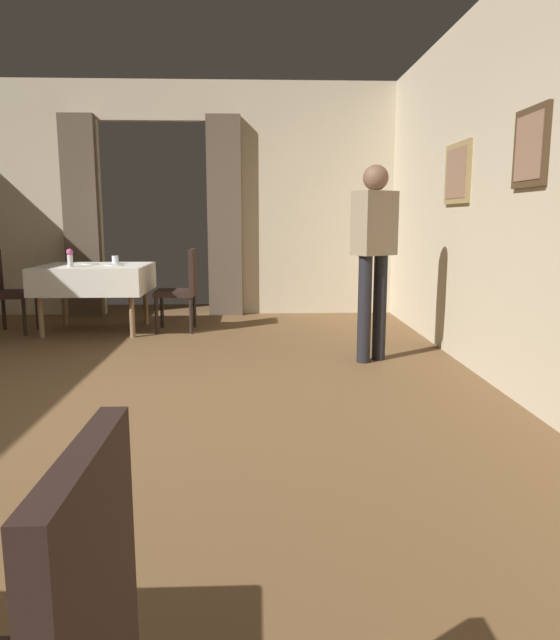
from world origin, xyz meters
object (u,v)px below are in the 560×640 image
chair_mid_right (183,286)px  person_waiter_by_doorway (374,247)px  dining_table_mid (95,274)px  flower_vase_mid (70,257)px  chair_mid_left (4,287)px  glass_mid_c (115,260)px  plate_mid_b (115,265)px  plate_mid_d (91,264)px

chair_mid_right → person_waiter_by_doorway: size_ratio=0.54×
dining_table_mid → chair_mid_right: size_ratio=1.29×
dining_table_mid → flower_vase_mid: size_ratio=6.16×
dining_table_mid → chair_mid_right: bearing=-1.3°
chair_mid_left → glass_mid_c: (1.17, 0.29, 0.28)m
plate_mid_b → chair_mid_left: bearing=-178.4°
plate_mid_d → person_waiter_by_doorway: bearing=-29.5°
chair_mid_right → glass_mid_c: chair_mid_right is taller
chair_mid_left → plate_mid_b: (1.22, 0.03, 0.24)m
flower_vase_mid → person_waiter_by_doorway: bearing=-23.4°
flower_vase_mid → plate_mid_b: bearing=25.9°
chair_mid_right → glass_mid_c: (-0.80, 0.25, 0.28)m
chair_mid_right → person_waiter_by_doorway: bearing=-39.2°
dining_table_mid → person_waiter_by_doorway: 3.26m
plate_mid_d → person_waiter_by_doorway: person_waiter_by_doorway is taller
plate_mid_b → person_waiter_by_doorway: 3.04m
dining_table_mid → plate_mid_b: bearing=-6.7°
chair_mid_left → flower_vase_mid: (0.80, -0.17, 0.34)m
dining_table_mid → glass_mid_c: bearing=51.4°
plate_mid_d → person_waiter_by_doorway: size_ratio=0.11×
flower_vase_mid → glass_mid_c: 0.60m
person_waiter_by_doorway → plate_mid_b: bearing=149.9°
person_waiter_by_doorway → chair_mid_right: bearing=140.8°
chair_mid_left → plate_mid_d: bearing=10.4°
chair_mid_right → glass_mid_c: 0.89m
plate_mid_d → plate_mid_b: bearing=-24.0°
chair_mid_right → flower_vase_mid: bearing=-169.9°
flower_vase_mid → plate_mid_b: (0.42, 0.21, -0.10)m
dining_table_mid → chair_mid_left: size_ratio=1.29×
flower_vase_mid → plate_mid_d: 0.37m
plate_mid_b → plate_mid_d: (-0.30, 0.14, 0.00)m
person_waiter_by_doorway → glass_mid_c: bearing=146.3°
chair_mid_right → plate_mid_d: 1.09m
chair_mid_right → chair_mid_left: bearing=-178.9°
glass_mid_c → plate_mid_d: (-0.25, -0.12, -0.04)m
dining_table_mid → chair_mid_right: chair_mid_right is taller
glass_mid_c → person_waiter_by_doorway: (2.67, -1.78, 0.23)m
chair_mid_left → person_waiter_by_doorway: size_ratio=0.54×
chair_mid_right → flower_vase_mid: flower_vase_mid is taller
dining_table_mid → chair_mid_left: chair_mid_left is taller
flower_vase_mid → plate_mid_b: flower_vase_mid is taller
plate_mid_b → glass_mid_c: (-0.05, 0.26, 0.04)m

